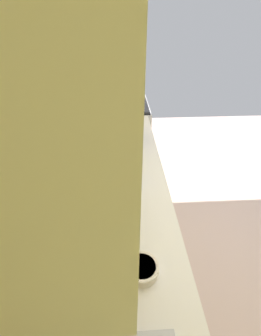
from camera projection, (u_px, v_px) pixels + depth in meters
name	position (u px, v px, depth m)	size (l,w,h in m)	color
ground_plane	(239.00, 235.00, 2.49)	(5.89, 5.89, 0.00)	beige
wall_back	(63.00, 105.00, 1.62)	(3.80, 0.12, 2.79)	#E8D484
counter_run	(123.00, 250.00, 1.80)	(2.75, 0.64, 0.92)	beige
upper_cabinets	(83.00, 56.00, 1.04)	(1.89, 0.32, 0.56)	beige
oven_range	(121.00, 138.00, 3.20)	(0.69, 0.69, 1.10)	#B7BABF
microwave	(117.00, 124.00, 2.15)	(0.46, 0.38, 0.31)	white
bowl	(141.00, 268.00, 1.15)	(0.16, 0.16, 0.05)	silver
kettle	(133.00, 179.00, 1.65)	(0.17, 0.12, 0.14)	#B7BABF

